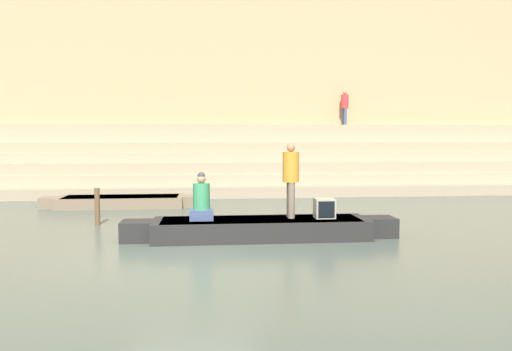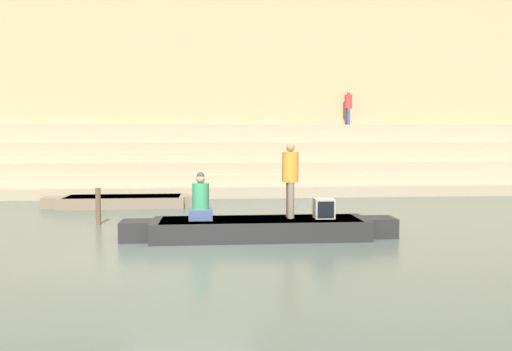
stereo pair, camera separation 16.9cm
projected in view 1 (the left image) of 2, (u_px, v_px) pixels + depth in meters
ground_plane at (189, 256)px, 9.71m from camera, size 120.00×120.00×0.00m
ghat_steps at (199, 166)px, 21.99m from camera, size 36.00×5.53×2.89m
back_wall at (200, 88)px, 24.26m from camera, size 34.20×1.28×9.44m
rowboat_main at (261, 228)px, 11.34m from camera, size 6.24×1.38×0.45m
person_standing at (291, 175)px, 11.45m from camera, size 0.38×0.38×1.72m
person_rowing at (201, 201)px, 11.16m from camera, size 0.53×0.41×1.08m
tv_set at (324, 208)px, 11.44m from camera, size 0.45×0.40×0.45m
moored_boat_shore at (122, 201)px, 16.44m from camera, size 5.14×1.31×0.35m
mooring_post at (97, 207)px, 13.01m from camera, size 0.13×0.13×0.98m
person_on_steps at (345, 105)px, 24.01m from camera, size 0.36×0.36×1.64m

